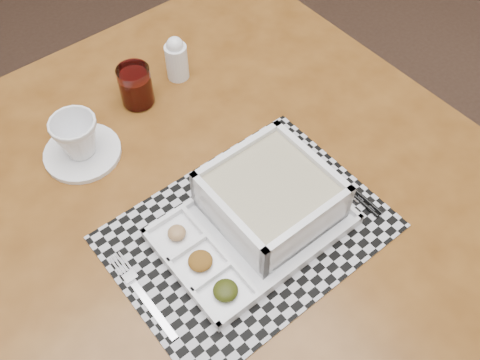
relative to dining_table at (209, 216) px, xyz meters
name	(u,v)px	position (x,y,z in m)	size (l,w,h in m)	color
dining_table	(209,216)	(0.00, 0.00, 0.00)	(1.14, 1.14, 0.80)	#512C0E
placemat	(248,232)	(0.01, -0.11, 0.08)	(0.46, 0.34, 0.00)	#ADADB5
serving_tray	(266,205)	(0.06, -0.11, 0.12)	(0.33, 0.24, 0.09)	white
fork	(142,293)	(-0.20, -0.11, 0.09)	(0.03, 0.19, 0.00)	silver
spoon	(308,156)	(0.21, -0.04, 0.09)	(0.04, 0.18, 0.01)	silver
chopsticks	(333,173)	(0.22, -0.10, 0.09)	(0.03, 0.24, 0.01)	black
saucer	(83,153)	(-0.15, 0.22, 0.09)	(0.15, 0.15, 0.01)	white
cup	(77,137)	(-0.15, 0.22, 0.13)	(0.09, 0.09, 0.08)	white
juice_glass	(136,87)	(0.01, 0.28, 0.12)	(0.07, 0.07, 0.09)	white
creamer_bottle	(176,59)	(0.12, 0.30, 0.13)	(0.05, 0.05, 0.10)	white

